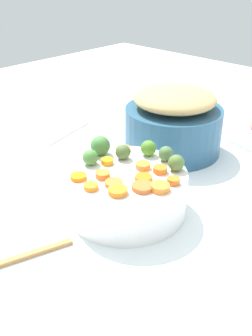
% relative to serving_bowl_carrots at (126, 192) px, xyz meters
% --- Properties ---
extents(tabletop, '(2.40, 2.40, 0.02)m').
position_rel_serving_bowl_carrots_xyz_m(tabletop, '(0.02, -0.02, -0.05)').
color(tabletop, white).
rests_on(tabletop, ground).
extents(serving_bowl_carrots, '(0.24, 0.24, 0.09)m').
position_rel_serving_bowl_carrots_xyz_m(serving_bowl_carrots, '(0.00, 0.00, 0.00)').
color(serving_bowl_carrots, white).
rests_on(serving_bowl_carrots, tabletop).
extents(metal_pot, '(0.25, 0.25, 0.12)m').
position_rel_serving_bowl_carrots_xyz_m(metal_pot, '(0.29, 0.10, 0.01)').
color(metal_pot, '#285473').
rests_on(metal_pot, tabletop).
extents(stuffing_mound, '(0.21, 0.21, 0.05)m').
position_rel_serving_bowl_carrots_xyz_m(stuffing_mound, '(0.29, 0.10, 0.10)').
color(stuffing_mound, tan).
rests_on(stuffing_mound, metal_pot).
extents(carrot_slice_0, '(0.04, 0.04, 0.01)m').
position_rel_serving_bowl_carrots_xyz_m(carrot_slice_0, '(-0.08, 0.05, 0.05)').
color(carrot_slice_0, orange).
rests_on(carrot_slice_0, serving_bowl_carrots).
extents(carrot_slice_1, '(0.03, 0.03, 0.01)m').
position_rel_serving_bowl_carrots_xyz_m(carrot_slice_1, '(0.04, -0.01, 0.05)').
color(carrot_slice_1, orange).
rests_on(carrot_slice_1, serving_bowl_carrots).
extents(carrot_slice_2, '(0.04, 0.04, 0.01)m').
position_rel_serving_bowl_carrots_xyz_m(carrot_slice_2, '(-0.09, 0.00, 0.05)').
color(carrot_slice_2, orange).
rests_on(carrot_slice_2, serving_bowl_carrots).
extents(carrot_slice_3, '(0.06, 0.06, 0.01)m').
position_rel_serving_bowl_carrots_xyz_m(carrot_slice_3, '(-0.02, -0.06, 0.05)').
color(carrot_slice_3, orange).
rests_on(carrot_slice_3, serving_bowl_carrots).
extents(carrot_slice_4, '(0.03, 0.03, 0.01)m').
position_rel_serving_bowl_carrots_xyz_m(carrot_slice_4, '(0.00, 0.05, 0.05)').
color(carrot_slice_4, orange).
rests_on(carrot_slice_4, serving_bowl_carrots).
extents(carrot_slice_5, '(0.04, 0.04, 0.01)m').
position_rel_serving_bowl_carrots_xyz_m(carrot_slice_5, '(0.05, -0.05, 0.05)').
color(carrot_slice_5, orange).
rests_on(carrot_slice_5, serving_bowl_carrots).
extents(carrot_slice_6, '(0.04, 0.04, 0.01)m').
position_rel_serving_bowl_carrots_xyz_m(carrot_slice_6, '(-0.05, -0.01, 0.05)').
color(carrot_slice_6, orange).
rests_on(carrot_slice_6, serving_bowl_carrots).
extents(carrot_slice_7, '(0.04, 0.04, 0.01)m').
position_rel_serving_bowl_carrots_xyz_m(carrot_slice_7, '(-0.06, -0.04, 0.05)').
color(carrot_slice_7, orange).
rests_on(carrot_slice_7, serving_bowl_carrots).
extents(carrot_slice_8, '(0.03, 0.03, 0.01)m').
position_rel_serving_bowl_carrots_xyz_m(carrot_slice_8, '(0.03, -0.09, 0.05)').
color(carrot_slice_8, orange).
rests_on(carrot_slice_8, serving_bowl_carrots).
extents(carrot_slice_9, '(0.04, 0.04, 0.01)m').
position_rel_serving_bowl_carrots_xyz_m(carrot_slice_9, '(0.07, 0.07, 0.05)').
color(carrot_slice_9, orange).
rests_on(carrot_slice_9, serving_bowl_carrots).
extents(carrot_slice_10, '(0.04, 0.04, 0.01)m').
position_rel_serving_bowl_carrots_xyz_m(carrot_slice_10, '(0.00, -0.04, 0.05)').
color(carrot_slice_10, orange).
rests_on(carrot_slice_10, serving_bowl_carrots).
extents(carrot_slice_11, '(0.05, 0.05, 0.01)m').
position_rel_serving_bowl_carrots_xyz_m(carrot_slice_11, '(-0.00, -0.09, 0.05)').
color(carrot_slice_11, orange).
rests_on(carrot_slice_11, serving_bowl_carrots).
extents(carrot_slice_12, '(0.03, 0.03, 0.01)m').
position_rel_serving_bowl_carrots_xyz_m(carrot_slice_12, '(-0.04, 0.02, 0.05)').
color(carrot_slice_12, orange).
rests_on(carrot_slice_12, serving_bowl_carrots).
extents(brussels_sprout_0, '(0.03, 0.03, 0.03)m').
position_rel_serving_bowl_carrots_xyz_m(brussels_sprout_0, '(-0.02, 0.07, 0.06)').
color(brussels_sprout_0, '#4A853B').
rests_on(brussels_sprout_0, serving_bowl_carrots).
extents(brussels_sprout_1, '(0.03, 0.03, 0.03)m').
position_rel_serving_bowl_carrots_xyz_m(brussels_sprout_1, '(0.07, -0.06, 0.06)').
color(brussels_sprout_1, '#517034').
rests_on(brussels_sprout_1, serving_bowl_carrots).
extents(brussels_sprout_2, '(0.03, 0.03, 0.03)m').
position_rel_serving_bowl_carrots_xyz_m(brussels_sprout_2, '(0.09, 0.02, 0.06)').
color(brussels_sprout_2, '#4E8929').
rests_on(brussels_sprout_2, serving_bowl_carrots).
extents(brussels_sprout_3, '(0.03, 0.03, 0.03)m').
position_rel_serving_bowl_carrots_xyz_m(brussels_sprout_3, '(0.04, 0.04, 0.06)').
color(brussels_sprout_3, '#4D6B38').
rests_on(brussels_sprout_3, serving_bowl_carrots).
extents(brussels_sprout_4, '(0.04, 0.04, 0.04)m').
position_rel_serving_bowl_carrots_xyz_m(brussels_sprout_4, '(0.02, 0.09, 0.06)').
color(brussels_sprout_4, '#46803D').
rests_on(brussels_sprout_4, serving_bowl_carrots).
extents(brussels_sprout_5, '(0.03, 0.03, 0.03)m').
position_rel_serving_bowl_carrots_xyz_m(brussels_sprout_5, '(0.09, -0.02, 0.06)').
color(brussels_sprout_5, '#48713E').
rests_on(brussels_sprout_5, serving_bowl_carrots).
extents(dish_towel, '(0.21, 0.18, 0.01)m').
position_rel_serving_bowl_carrots_xyz_m(dish_towel, '(0.15, 0.45, -0.04)').
color(dish_towel, silver).
rests_on(dish_towel, tabletop).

